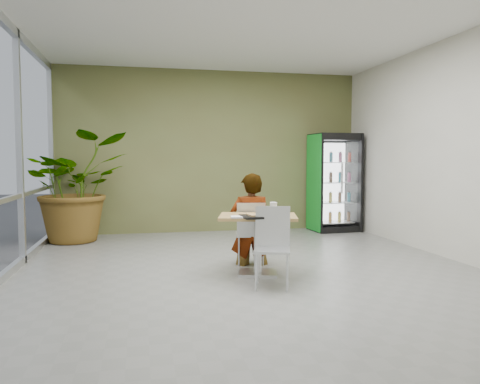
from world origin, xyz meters
The scene contains 12 objects.
ground centered at (0.00, 0.00, 0.00)m, with size 7.00×7.00×0.00m, color gray.
room_envelope centered at (0.00, 0.00, 1.60)m, with size 6.00×7.00×3.20m, color beige, non-canonical shape.
dining_table centered at (0.04, -0.15, 0.54)m, with size 1.08×0.88×0.75m.
chair_far centered at (0.08, 0.39, 0.51)m, with size 0.43×0.44×0.86m.
chair_near centered at (0.08, -0.66, 0.53)m, with size 0.50×0.51×0.90m.
seated_woman centered at (0.09, 0.43, 0.48)m, with size 0.57×0.37×1.56m, color black.
pizza_plate centered at (-0.03, -0.15, 0.77)m, with size 0.29×0.29×0.03m.
soda_cup centered at (0.25, -0.14, 0.83)m, with size 0.09×0.09×0.16m.
napkin_stack centered at (-0.26, -0.34, 0.76)m, with size 0.15×0.15×0.02m, color white.
cafeteria_tray centered at (0.03, -0.38, 0.76)m, with size 0.47×0.34×0.03m, color black.
beverage_fridge centered at (2.44, 3.06, 0.98)m, with size 0.93×0.74×1.96m.
potted_plant centered at (-2.50, 2.88, 0.96)m, with size 1.73×1.50×1.92m, color #296327.
Camera 1 is at (-1.38, -5.75, 1.44)m, focal length 35.00 mm.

